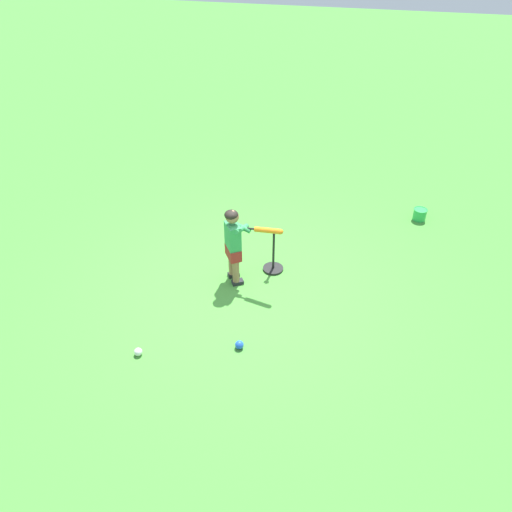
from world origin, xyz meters
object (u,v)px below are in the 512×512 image
object	(u,v)px
play_ball_midfield	(138,352)
batting_tee	(273,263)
child_batter	(235,240)
toy_bucket	(420,214)

from	to	relation	value
play_ball_midfield	batting_tee	world-z (taller)	batting_tee
child_batter	batting_tee	size ratio (longest dim) A/B	1.74
toy_bucket	batting_tee	bearing A→B (deg)	-47.53
play_ball_midfield	toy_bucket	bearing A→B (deg)	139.84
toy_bucket	child_batter	bearing A→B (deg)	-48.15
child_batter	play_ball_midfield	bearing A→B (deg)	-24.83
batting_tee	toy_bucket	bearing A→B (deg)	132.47
batting_tee	toy_bucket	xyz separation A→B (m)	(-1.81, 1.98, -0.01)
batting_tee	play_ball_midfield	bearing A→B (deg)	-31.19
play_ball_midfield	toy_bucket	distance (m)	4.84
play_ball_midfield	batting_tee	size ratio (longest dim) A/B	0.15
batting_tee	toy_bucket	distance (m)	2.68
child_batter	batting_tee	xyz separation A→B (m)	(-0.34, 0.43, -0.55)
child_batter	play_ball_midfield	world-z (taller)	child_batter
play_ball_midfield	toy_bucket	size ratio (longest dim) A/B	0.43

